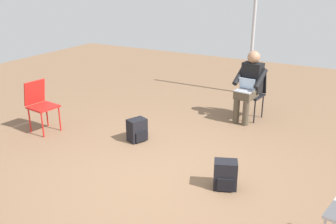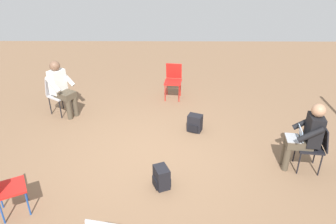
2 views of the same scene
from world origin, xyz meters
name	(u,v)px [view 1 (image 1 of 2)]	position (x,y,z in m)	size (l,w,h in m)	color
ground_plane	(161,179)	(0.00, 0.00, 0.00)	(15.09, 15.09, 0.00)	brown
chair_east	(253,91)	(2.75, -0.32, 0.50)	(0.49, 0.45, 0.85)	black
chair_north	(40,103)	(0.42, 2.55, 0.50)	(0.45, 0.48, 0.85)	red
person_with_laptop	(249,83)	(2.58, -0.29, 0.69)	(0.56, 0.54, 1.24)	#4C4233
backpack_near_laptop_user	(225,176)	(0.21, -0.79, 0.16)	(0.31, 0.34, 0.36)	black
backpack_by_empty_chair	(137,131)	(0.85, 0.93, 0.16)	(0.33, 0.31, 0.36)	black
tent_pole_far	(253,33)	(4.13, 0.17, 1.33)	(0.07, 0.07, 2.66)	#B2B2B7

